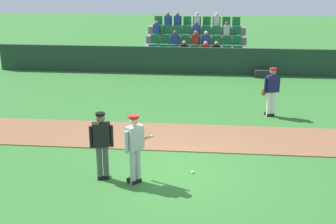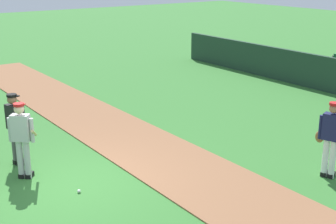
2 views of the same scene
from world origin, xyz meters
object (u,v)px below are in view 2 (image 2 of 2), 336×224
object	(u,v)px
baseball	(79,191)
batter_grey_jersey	(22,138)
umpire_home_plate	(15,125)
runner_navy_jersey	(331,137)

from	to	relation	value
baseball	batter_grey_jersey	bearing A→B (deg)	-154.72
umpire_home_plate	baseball	distance (m)	2.49
runner_navy_jersey	baseball	xyz separation A→B (m)	(-2.54, -4.94, -0.93)
batter_grey_jersey	runner_navy_jersey	bearing A→B (deg)	54.95
batter_grey_jersey	umpire_home_plate	xyz separation A→B (m)	(-0.85, 0.14, 0.03)
batter_grey_jersey	baseball	xyz separation A→B (m)	(1.39, 0.65, -0.93)
umpire_home_plate	runner_navy_jersey	xyz separation A→B (m)	(4.78, 5.46, -0.04)
batter_grey_jersey	umpire_home_plate	size ratio (longest dim) A/B	1.00
runner_navy_jersey	baseball	size ratio (longest dim) A/B	23.78
batter_grey_jersey	umpire_home_plate	world-z (taller)	same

